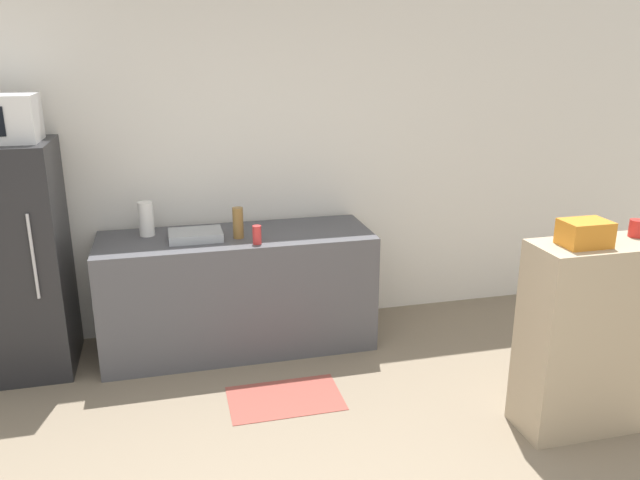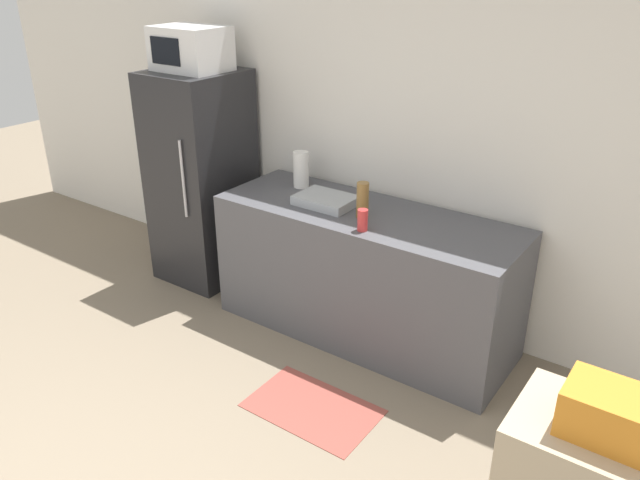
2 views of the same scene
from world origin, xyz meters
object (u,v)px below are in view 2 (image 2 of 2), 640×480
basket (611,414)px  paper_towel_roll (301,169)px  microwave (191,48)px  bottle_tall (363,200)px  refrigerator (202,178)px  bottle_short (363,220)px

basket → paper_towel_roll: size_ratio=1.02×
microwave → basket: 3.60m
bottle_tall → basket: bearing=-41.1°
refrigerator → paper_towel_roll: size_ratio=6.43×
microwave → basket: size_ratio=1.95×
refrigerator → bottle_short: (1.59, -0.27, 0.14)m
bottle_short → paper_towel_roll: paper_towel_roll is taller
refrigerator → paper_towel_roll: 0.88m
microwave → paper_towel_roll: size_ratio=1.98×
refrigerator → microwave: 0.95m
microwave → bottle_tall: (1.49, -0.10, -0.76)m
bottle_short → basket: (1.59, -1.31, 0.28)m
microwave → refrigerator: bearing=71.6°
refrigerator → microwave: bearing=-108.4°
microwave → paper_towel_roll: microwave is taller
bottle_short → basket: 2.08m
microwave → bottle_short: (1.59, -0.27, -0.80)m
bottle_tall → paper_towel_roll: size_ratio=0.89×
bottle_short → paper_towel_roll: size_ratio=0.53×
bottle_short → basket: bearing=-39.4°
bottle_tall → paper_towel_roll: (-0.63, 0.22, 0.01)m
microwave → bottle_short: microwave is taller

